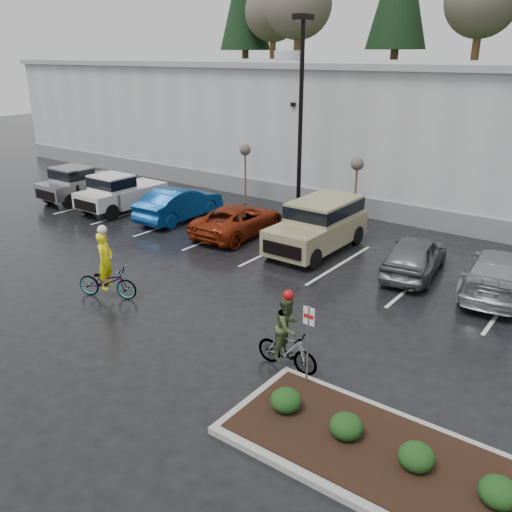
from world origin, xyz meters
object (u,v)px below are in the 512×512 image
Objects in this scene: lamppost at (301,100)px; car_grey at (415,255)px; car_far_silver at (499,272)px; car_red at (238,220)px; fire_lane_sign at (308,337)px; car_blue at (180,203)px; cyclist_olive at (287,341)px; sapling_mid at (357,168)px; cyclist_hivis at (107,276)px; pickup_white at (126,191)px; sapling_west at (245,153)px; suv_tan at (317,227)px; pickup_silver at (87,182)px.

lamppost is 2.15× the size of car_grey.
car_red is at bearing -4.31° from car_far_silver.
car_blue is at bearing 145.82° from fire_lane_sign.
cyclist_olive is at bearing 80.85° from car_grey.
cyclist_hivis is at bearing -102.79° from sapling_mid.
car_grey is at bearing -24.32° from lamppost.
pickup_white is at bearing -4.54° from car_far_silver.
sapling_west is at bearing -58.64° from car_red.
car_blue is 3.79m from car_red.
fire_lane_sign is 1.14m from cyclist_olive.
pickup_white is at bearing -1.90° from car_red.
car_blue is 0.95× the size of suv_tan.
pickup_silver is 13.66m from cyclist_hivis.
car_grey is at bearing -0.41° from suv_tan.
car_blue reaches higher than car_grey.
pickup_white is at bearing 152.90° from fire_lane_sign.
pickup_silver is 18.68m from car_grey.
pickup_white is (-8.21, -3.61, -4.71)m from lamppost.
pickup_white is 7.28m from car_red.
lamppost is 9.25m from car_grey.
car_far_silver is (10.95, 0.34, 0.05)m from car_red.
fire_lane_sign is 17.99m from pickup_white.
suv_tan is at bearing 178.12° from car_blue.
car_far_silver is (21.57, 0.46, -0.25)m from pickup_silver.
cyclist_hivis reaches higher than fire_lane_sign.
sapling_west is 1.45× the size of fire_lane_sign.
pickup_white is 1.21× the size of car_grey.
suv_tan is 7.08m from car_far_silver.
car_blue is at bearing -7.48° from car_grey.
suv_tan is at bearing 119.50° from fire_lane_sign.
lamppost is 5.07m from sapling_west.
car_blue is 14.17m from cyclist_olive.
car_red is (-8.74, 8.35, -0.72)m from fire_lane_sign.
car_far_silver is 8.80m from cyclist_olive.
lamppost is at bearing 123.46° from fire_lane_sign.
fire_lane_sign is 8.99m from car_far_silver.
sapling_west reaches higher than car_blue.
car_red is 11.15m from cyclist_olive.
sapling_mid is 0.62× the size of pickup_silver.
lamppost is 2.88× the size of sapling_west.
sapling_mid reaches higher than cyclist_olive.
sapling_mid is at bearing -35.46° from cyclist_hivis.
pickup_silver is 21.57m from car_far_silver.
suv_tan is 8.69m from cyclist_hivis.
pickup_white is 1.02× the size of suv_tan.
sapling_mid is 1.45× the size of fire_lane_sign.
car_blue is (-0.72, -4.29, -1.93)m from sapling_west.
sapling_mid is 5.99m from car_red.
car_blue is at bearing -5.51° from car_red.
sapling_west is 14.73m from car_far_silver.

